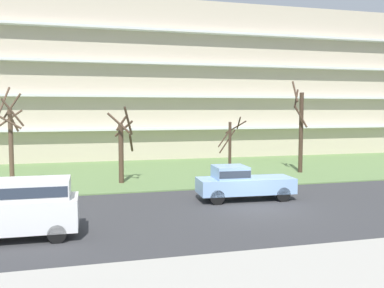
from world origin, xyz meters
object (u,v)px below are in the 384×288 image
at_px(tree_far_left, 11,138).
at_px(pickup_blue_near_left, 241,182).
at_px(tree_center, 230,146).
at_px(tree_left, 122,146).
at_px(van_white_center_left, 9,205).
at_px(tree_right, 300,129).

bearing_deg(tree_far_left, pickup_blue_near_left, -28.40).
bearing_deg(tree_far_left, tree_center, -0.95).
height_order(tree_far_left, tree_left, tree_far_left).
bearing_deg(tree_left, tree_far_left, 178.91).
relative_size(tree_center, van_white_center_left, 0.88).
relative_size(tree_far_left, pickup_blue_near_left, 1.19).
height_order(tree_far_left, tree_right, tree_right).
distance_m(tree_left, tree_center, 7.76).
height_order(tree_center, pickup_blue_near_left, tree_center).
distance_m(tree_left, pickup_blue_near_left, 9.25).
bearing_deg(tree_right, van_white_center_left, -147.21).
bearing_deg(tree_right, tree_left, -174.93).
height_order(tree_left, van_white_center_left, tree_left).
distance_m(tree_far_left, van_white_center_left, 11.80).
distance_m(tree_center, van_white_center_left, 17.46).
bearing_deg(van_white_center_left, tree_center, 41.62).
relative_size(tree_far_left, tree_left, 1.24).
bearing_deg(pickup_blue_near_left, tree_right, -132.06).
relative_size(tree_center, pickup_blue_near_left, 0.83).
xyz_separation_m(tree_center, pickup_blue_near_left, (-1.80, -6.79, -1.41)).
distance_m(tree_far_left, tree_right, 21.23).
bearing_deg(tree_center, tree_right, 12.08).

